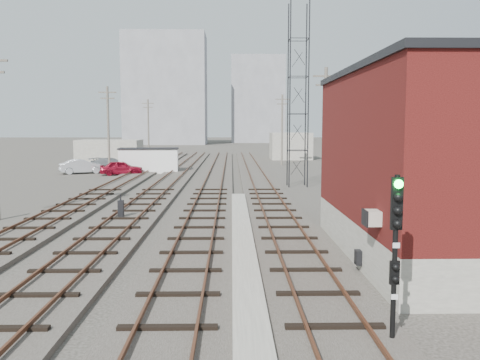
{
  "coord_description": "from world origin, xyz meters",
  "views": [
    {
      "loc": [
        0.03,
        -7.05,
        5.01
      ],
      "look_at": [
        0.47,
        19.33,
        2.2
      ],
      "focal_mm": 38.0,
      "sensor_mm": 36.0,
      "label": 1
    }
  ],
  "objects_px": {
    "switch_stand": "(121,209)",
    "car_red": "(122,168)",
    "car_grey": "(111,164)",
    "car_silver": "(82,166)",
    "site_trailer": "(149,160)",
    "signal_mast": "(395,248)"
  },
  "relations": [
    {
      "from": "signal_mast",
      "to": "site_trailer",
      "type": "distance_m",
      "value": 45.37
    },
    {
      "from": "signal_mast",
      "to": "switch_stand",
      "type": "bearing_deg",
      "value": 121.34
    },
    {
      "from": "car_grey",
      "to": "switch_stand",
      "type": "bearing_deg",
      "value": -139.54
    },
    {
      "from": "site_trailer",
      "to": "car_silver",
      "type": "relative_size",
      "value": 1.43
    },
    {
      "from": "switch_stand",
      "to": "car_red",
      "type": "distance_m",
      "value": 25.88
    },
    {
      "from": "signal_mast",
      "to": "site_trailer",
      "type": "bearing_deg",
      "value": 106.08
    },
    {
      "from": "signal_mast",
      "to": "site_trailer",
      "type": "height_order",
      "value": "signal_mast"
    },
    {
      "from": "site_trailer",
      "to": "car_silver",
      "type": "bearing_deg",
      "value": -177.31
    },
    {
      "from": "signal_mast",
      "to": "switch_stand",
      "type": "distance_m",
      "value": 18.47
    },
    {
      "from": "signal_mast",
      "to": "car_grey",
      "type": "bearing_deg",
      "value": 110.55
    },
    {
      "from": "car_silver",
      "to": "car_grey",
      "type": "xyz_separation_m",
      "value": [
        2.22,
        3.37,
        -0.04
      ]
    },
    {
      "from": "switch_stand",
      "to": "car_grey",
      "type": "distance_m",
      "value": 31.31
    },
    {
      "from": "car_silver",
      "to": "site_trailer",
      "type": "bearing_deg",
      "value": -107.25
    },
    {
      "from": "site_trailer",
      "to": "car_red",
      "type": "xyz_separation_m",
      "value": [
        -2.41,
        -2.56,
        -0.61
      ]
    },
    {
      "from": "signal_mast",
      "to": "car_grey",
      "type": "relative_size",
      "value": 0.79
    },
    {
      "from": "site_trailer",
      "to": "car_red",
      "type": "bearing_deg",
      "value": -137.86
    },
    {
      "from": "switch_stand",
      "to": "signal_mast",
      "type": "bearing_deg",
      "value": -61.02
    },
    {
      "from": "signal_mast",
      "to": "switch_stand",
      "type": "height_order",
      "value": "signal_mast"
    },
    {
      "from": "car_red",
      "to": "car_silver",
      "type": "xyz_separation_m",
      "value": [
        -4.52,
        1.67,
        0.02
      ]
    },
    {
      "from": "signal_mast",
      "to": "switch_stand",
      "type": "xyz_separation_m",
      "value": [
        -9.57,
        15.71,
        -1.7
      ]
    },
    {
      "from": "car_red",
      "to": "site_trailer",
      "type": "bearing_deg",
      "value": -51.09
    },
    {
      "from": "switch_stand",
      "to": "car_red",
      "type": "relative_size",
      "value": 0.3
    }
  ]
}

